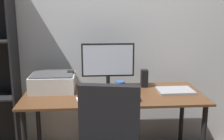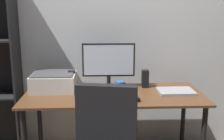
{
  "view_description": "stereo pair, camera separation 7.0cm",
  "coord_description": "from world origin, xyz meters",
  "px_view_note": "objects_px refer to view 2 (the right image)",
  "views": [
    {
      "loc": [
        -0.18,
        -2.34,
        1.49
      ],
      "look_at": [
        -0.01,
        -0.02,
        0.96
      ],
      "focal_mm": 44.1,
      "sensor_mm": 36.0,
      "label": 1
    },
    {
      "loc": [
        -0.11,
        -2.35,
        1.49
      ],
      "look_at": [
        -0.01,
        -0.02,
        0.96
      ],
      "focal_mm": 44.1,
      "sensor_mm": 36.0,
      "label": 2
    }
  ],
  "objects_px": {
    "coffee_mug": "(120,87)",
    "speaker_left": "(72,79)",
    "desk": "(114,103)",
    "keyboard": "(109,100)",
    "mouse": "(135,99)",
    "printer": "(54,81)",
    "monitor": "(109,63)",
    "laptop": "(176,91)",
    "speaker_right": "(145,79)"
  },
  "relations": [
    {
      "from": "speaker_left",
      "to": "desk",
      "type": "bearing_deg",
      "value": -26.24
    },
    {
      "from": "keyboard",
      "to": "mouse",
      "type": "relative_size",
      "value": 3.02
    },
    {
      "from": "monitor",
      "to": "speaker_right",
      "type": "distance_m",
      "value": 0.38
    },
    {
      "from": "coffee_mug",
      "to": "laptop",
      "type": "xyz_separation_m",
      "value": [
        0.51,
        -0.01,
        -0.04
      ]
    },
    {
      "from": "desk",
      "to": "monitor",
      "type": "height_order",
      "value": "monitor"
    },
    {
      "from": "desk",
      "to": "keyboard",
      "type": "distance_m",
      "value": 0.23
    },
    {
      "from": "monitor",
      "to": "coffee_mug",
      "type": "bearing_deg",
      "value": -60.73
    },
    {
      "from": "laptop",
      "to": "mouse",
      "type": "bearing_deg",
      "value": -152.98
    },
    {
      "from": "mouse",
      "to": "speaker_right",
      "type": "height_order",
      "value": "speaker_right"
    },
    {
      "from": "monitor",
      "to": "keyboard",
      "type": "distance_m",
      "value": 0.46
    },
    {
      "from": "mouse",
      "to": "coffee_mug",
      "type": "relative_size",
      "value": 0.9
    },
    {
      "from": "coffee_mug",
      "to": "monitor",
      "type": "bearing_deg",
      "value": 119.27
    },
    {
      "from": "coffee_mug",
      "to": "printer",
      "type": "distance_m",
      "value": 0.62
    },
    {
      "from": "mouse",
      "to": "printer",
      "type": "xyz_separation_m",
      "value": [
        -0.72,
        0.34,
        0.06
      ]
    },
    {
      "from": "keyboard",
      "to": "printer",
      "type": "height_order",
      "value": "printer"
    },
    {
      "from": "desk",
      "to": "mouse",
      "type": "distance_m",
      "value": 0.28
    },
    {
      "from": "speaker_left",
      "to": "speaker_right",
      "type": "distance_m",
      "value": 0.7
    },
    {
      "from": "coffee_mug",
      "to": "laptop",
      "type": "height_order",
      "value": "coffee_mug"
    },
    {
      "from": "mouse",
      "to": "laptop",
      "type": "distance_m",
      "value": 0.45
    },
    {
      "from": "mouse",
      "to": "printer",
      "type": "distance_m",
      "value": 0.8
    },
    {
      "from": "desk",
      "to": "keyboard",
      "type": "xyz_separation_m",
      "value": [
        -0.05,
        -0.2,
        0.09
      ]
    },
    {
      "from": "keyboard",
      "to": "monitor",
      "type": "bearing_deg",
      "value": 89.14
    },
    {
      "from": "speaker_left",
      "to": "speaker_right",
      "type": "bearing_deg",
      "value": 0.0
    },
    {
      "from": "speaker_right",
      "to": "printer",
      "type": "distance_m",
      "value": 0.86
    },
    {
      "from": "speaker_right",
      "to": "printer",
      "type": "xyz_separation_m",
      "value": [
        -0.86,
        -0.05,
        -0.0
      ]
    },
    {
      "from": "desk",
      "to": "speaker_right",
      "type": "height_order",
      "value": "speaker_right"
    },
    {
      "from": "coffee_mug",
      "to": "speaker_left",
      "type": "xyz_separation_m",
      "value": [
        -0.45,
        0.17,
        0.03
      ]
    },
    {
      "from": "keyboard",
      "to": "laptop",
      "type": "height_order",
      "value": "laptop"
    },
    {
      "from": "printer",
      "to": "keyboard",
      "type": "bearing_deg",
      "value": -34.22
    },
    {
      "from": "keyboard",
      "to": "laptop",
      "type": "relative_size",
      "value": 0.91
    },
    {
      "from": "monitor",
      "to": "laptop",
      "type": "relative_size",
      "value": 1.55
    },
    {
      "from": "keyboard",
      "to": "mouse",
      "type": "height_order",
      "value": "mouse"
    },
    {
      "from": "monitor",
      "to": "speaker_left",
      "type": "bearing_deg",
      "value": -178.7
    },
    {
      "from": "desk",
      "to": "speaker_left",
      "type": "relative_size",
      "value": 9.35
    },
    {
      "from": "keyboard",
      "to": "printer",
      "type": "xyz_separation_m",
      "value": [
        -0.5,
        0.34,
        0.07
      ]
    },
    {
      "from": "coffee_mug",
      "to": "laptop",
      "type": "distance_m",
      "value": 0.51
    },
    {
      "from": "desk",
      "to": "speaker_right",
      "type": "relative_size",
      "value": 9.35
    },
    {
      "from": "keyboard",
      "to": "speaker_right",
      "type": "height_order",
      "value": "speaker_right"
    },
    {
      "from": "monitor",
      "to": "speaker_right",
      "type": "bearing_deg",
      "value": -1.3
    },
    {
      "from": "speaker_right",
      "to": "desk",
      "type": "bearing_deg",
      "value": -148.57
    },
    {
      "from": "monitor",
      "to": "mouse",
      "type": "relative_size",
      "value": 5.17
    },
    {
      "from": "monitor",
      "to": "coffee_mug",
      "type": "xyz_separation_m",
      "value": [
        0.1,
        -0.17,
        -0.19
      ]
    },
    {
      "from": "laptop",
      "to": "printer",
      "type": "relative_size",
      "value": 0.8
    },
    {
      "from": "keyboard",
      "to": "coffee_mug",
      "type": "height_order",
      "value": "coffee_mug"
    },
    {
      "from": "mouse",
      "to": "desk",
      "type": "bearing_deg",
      "value": 119.99
    },
    {
      "from": "speaker_right",
      "to": "printer",
      "type": "relative_size",
      "value": 0.42
    },
    {
      "from": "monitor",
      "to": "laptop",
      "type": "bearing_deg",
      "value": -17.29
    },
    {
      "from": "coffee_mug",
      "to": "speaker_right",
      "type": "bearing_deg",
      "value": 33.45
    },
    {
      "from": "desk",
      "to": "mouse",
      "type": "xyz_separation_m",
      "value": [
        0.17,
        -0.19,
        0.1
      ]
    },
    {
      "from": "coffee_mug",
      "to": "printer",
      "type": "height_order",
      "value": "printer"
    }
  ]
}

